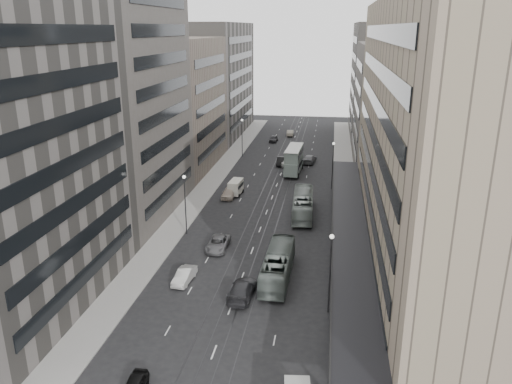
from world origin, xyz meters
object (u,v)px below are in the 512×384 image
Objects in this scene: sedan_1 at (184,276)px; sedan_2 at (218,244)px; bus_near at (278,265)px; bus_far at (303,204)px; double_decker at (294,159)px; panel_van at (236,187)px.

sedan_2 is at bearing 83.76° from sedan_1.
bus_near is 0.96× the size of bus_far.
bus_far is at bearing 67.69° from sedan_1.
sedan_1 is 9.11m from sedan_2.
bus_far is at bearing -79.08° from double_decker.
sedan_2 is at bearing -97.65° from double_decker.
double_decker is 2.16× the size of sedan_1.
sedan_2 is (1.76, 8.94, 0.02)m from sedan_1.
sedan_1 is (-11.64, -22.66, -0.97)m from bus_far.
double_decker is 1.78× the size of sedan_2.
double_decker reaches higher than sedan_2.
sedan_1 is (-8.48, -45.06, -2.03)m from double_decker.
bus_far reaches higher than sedan_2.
panel_van is (-11.75, 7.94, -0.31)m from bus_far.
double_decker is 16.88m from panel_van.
sedan_2 is (-9.88, -13.72, -0.96)m from bus_far.
double_decker is at bearing 84.22° from sedan_1.
bus_near is 42.75m from double_decker.
bus_near is at bearing -65.45° from panel_van.
bus_near is 10.68m from sedan_2.
sedan_1 is at bearing 60.48° from bus_far.
sedan_2 is at bearing -80.45° from panel_van.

